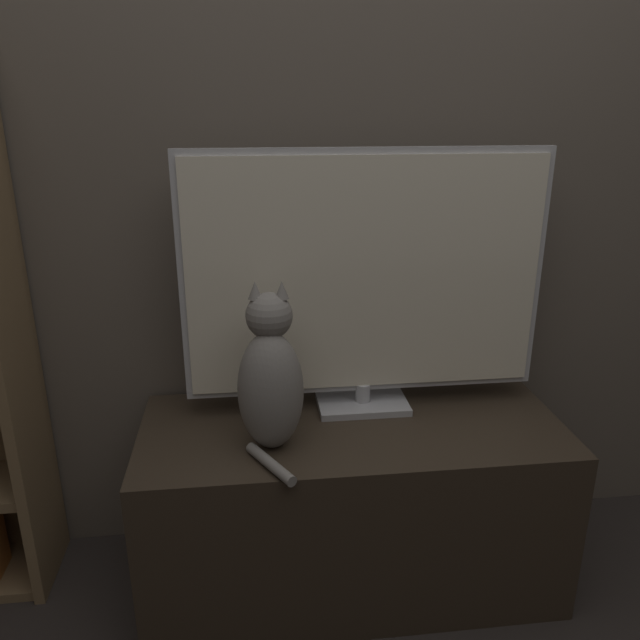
{
  "coord_description": "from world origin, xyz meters",
  "views": [
    {
      "loc": [
        -0.28,
        -0.61,
        1.39
      ],
      "look_at": [
        -0.09,
        0.93,
        0.84
      ],
      "focal_mm": 35.0,
      "sensor_mm": 36.0,
      "label": 1
    }
  ],
  "objects": [
    {
      "name": "tv",
      "position": [
        0.05,
        1.03,
        0.91
      ],
      "size": [
        1.02,
        0.16,
        0.75
      ],
      "color": "#B7B7BC",
      "rests_on": "tv_stand"
    },
    {
      "name": "cat",
      "position": [
        -0.23,
        0.85,
        0.71
      ],
      "size": [
        0.18,
        0.3,
        0.44
      ],
      "rotation": [
        0.0,
        0.0,
        -0.08
      ],
      "color": "gray",
      "rests_on": "tv_stand"
    },
    {
      "name": "tv_stand",
      "position": [
        0.0,
        0.93,
        0.26
      ],
      "size": [
        1.19,
        0.51,
        0.52
      ],
      "color": "#33281E",
      "rests_on": "ground_plane"
    },
    {
      "name": "wall_back",
      "position": [
        0.0,
        1.22,
        1.3
      ],
      "size": [
        4.8,
        0.05,
        2.6
      ],
      "color": "#60564C",
      "rests_on": "ground_plane"
    }
  ]
}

